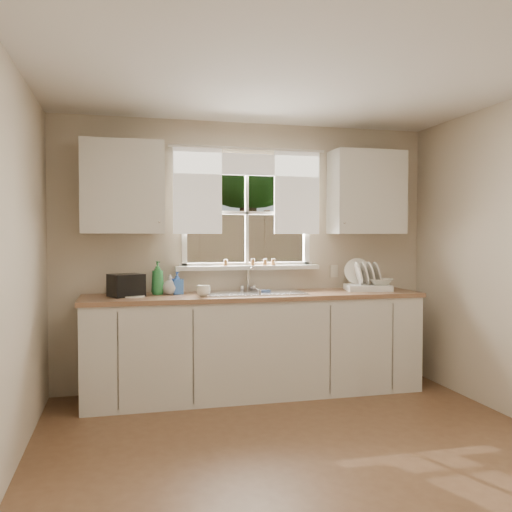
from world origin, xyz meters
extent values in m
plane|color=brown|center=(0.00, 0.00, 0.00)|extent=(4.00, 4.00, 0.00)
cube|color=beige|center=(0.00, 2.00, 0.57)|extent=(3.60, 0.02, 1.15)
cube|color=beige|center=(0.00, 2.00, 2.33)|extent=(3.60, 0.02, 0.35)
cube|color=beige|center=(-1.20, 2.00, 1.65)|extent=(1.20, 0.02, 1.00)
cube|color=beige|center=(1.20, 2.00, 1.65)|extent=(1.20, 0.02, 1.00)
cube|color=silver|center=(0.00, 0.00, 2.50)|extent=(3.60, 4.00, 0.02)
cube|color=white|center=(0.00, 2.02, 1.15)|extent=(1.30, 0.06, 0.05)
cube|color=white|center=(0.00, 2.02, 2.15)|extent=(1.30, 0.06, 0.05)
cube|color=white|center=(-0.60, 2.02, 1.65)|extent=(0.05, 0.06, 1.05)
cube|color=white|center=(0.60, 2.02, 1.65)|extent=(0.05, 0.06, 1.05)
cube|color=white|center=(0.00, 2.02, 1.65)|extent=(0.03, 0.04, 1.00)
cube|color=white|center=(0.00, 2.02, 1.65)|extent=(1.20, 0.04, 0.03)
cube|color=white|center=(0.00, 1.96, 1.13)|extent=(1.38, 0.14, 0.04)
cylinder|color=white|center=(0.00, 1.94, 2.25)|extent=(1.50, 0.02, 0.02)
cube|color=white|center=(-0.48, 1.95, 1.85)|extent=(0.45, 0.02, 0.80)
cube|color=white|center=(0.48, 1.95, 1.85)|extent=(0.45, 0.02, 0.80)
cube|color=white|center=(0.00, 1.95, 2.10)|extent=(1.40, 0.02, 0.20)
cube|color=silver|center=(0.00, 1.68, 0.43)|extent=(3.00, 0.62, 0.87)
cube|color=#8D6546|center=(0.00, 1.68, 0.89)|extent=(3.04, 0.65, 0.04)
cube|color=silver|center=(-1.15, 1.82, 1.85)|extent=(0.70, 0.33, 0.80)
cube|color=silver|center=(1.15, 1.82, 1.85)|extent=(0.70, 0.33, 0.80)
cube|color=beige|center=(0.88, 1.99, 1.08)|extent=(0.08, 0.01, 0.12)
cylinder|color=brown|center=(0.16, 1.94, 1.18)|extent=(0.04, 0.04, 0.06)
cylinder|color=brown|center=(0.04, 1.94, 1.18)|extent=(0.04, 0.04, 0.06)
cylinder|color=brown|center=(-0.22, 1.94, 1.18)|extent=(0.04, 0.04, 0.06)
cylinder|color=brown|center=(0.24, 1.94, 1.18)|extent=(0.04, 0.04, 0.06)
cube|color=#335421|center=(0.00, 7.00, -0.02)|extent=(20.00, 10.00, 0.02)
cube|color=#8B6A4D|center=(0.00, 5.00, 0.90)|extent=(8.00, 0.10, 1.80)
cube|color=maroon|center=(-1.20, 8.50, 1.10)|extent=(3.00, 3.00, 2.20)
cube|color=black|center=(-1.20, 8.50, 2.35)|extent=(3.20, 3.20, 0.30)
cylinder|color=#423021|center=(1.40, 8.00, 1.60)|extent=(0.36, 0.36, 3.20)
sphere|color=#214716|center=(1.40, 8.00, 4.00)|extent=(4.00, 4.00, 4.00)
sphere|color=#214716|center=(0.30, 9.50, 4.50)|extent=(3.20, 3.20, 3.20)
cube|color=#B7B7BC|center=(0.00, 1.71, 0.83)|extent=(0.84, 0.46, 0.18)
cube|color=#B7B7BC|center=(0.00, 1.71, 0.92)|extent=(0.88, 0.50, 0.01)
cube|color=#B7B7BC|center=(0.00, 1.71, 0.89)|extent=(0.02, 0.41, 0.14)
cylinder|color=silver|center=(0.00, 1.96, 1.02)|extent=(0.03, 0.03, 0.22)
cylinder|color=silver|center=(0.00, 1.88, 1.13)|extent=(0.02, 0.18, 0.02)
sphere|color=silver|center=(-0.06, 1.96, 0.94)|extent=(0.05, 0.05, 0.05)
sphere|color=silver|center=(0.06, 1.96, 0.94)|extent=(0.05, 0.05, 0.05)
cube|color=white|center=(1.11, 1.71, 0.94)|extent=(0.47, 0.39, 0.05)
cylinder|color=white|center=(1.06, 1.83, 1.08)|extent=(0.27, 0.13, 0.25)
cylinder|color=white|center=(1.02, 1.73, 1.07)|extent=(0.11, 0.23, 0.22)
cylinder|color=white|center=(1.08, 1.72, 1.07)|extent=(0.11, 0.23, 0.22)
cylinder|color=white|center=(1.14, 1.70, 1.07)|extent=(0.11, 0.23, 0.22)
cylinder|color=white|center=(1.20, 1.69, 1.07)|extent=(0.11, 0.23, 0.22)
imported|color=silver|center=(1.23, 1.67, 0.99)|extent=(0.29, 0.29, 0.06)
imported|color=#29803E|center=(-0.86, 1.82, 1.06)|extent=(0.14, 0.14, 0.30)
imported|color=blue|center=(-0.69, 1.80, 1.01)|extent=(0.11, 0.11, 0.20)
imported|color=beige|center=(-0.75, 1.80, 1.00)|extent=(0.15, 0.15, 0.17)
cylinder|color=silver|center=(-1.08, 1.67, 0.92)|extent=(0.20, 0.20, 0.01)
imported|color=white|center=(-0.49, 1.56, 0.96)|extent=(0.15, 0.15, 0.10)
cube|color=black|center=(-1.13, 1.72, 1.01)|extent=(0.33, 0.31, 0.19)
camera|label=1|loc=(-1.16, -3.03, 1.42)|focal=38.00mm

